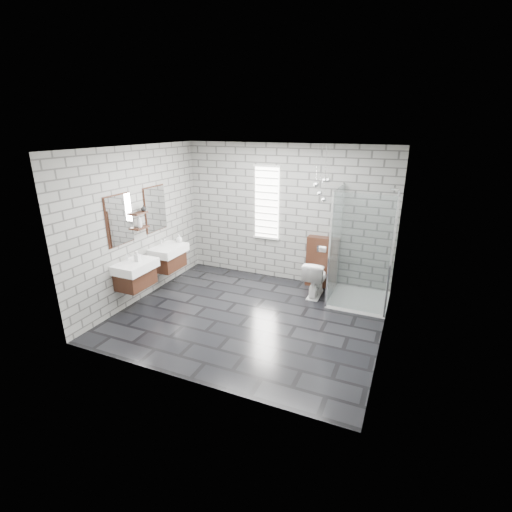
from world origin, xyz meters
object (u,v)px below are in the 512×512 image
Objects in this scene: shower_enclosure at (354,277)px; toilet at (316,278)px; vanity_right at (167,251)px; cistern_panel at (322,262)px; vanity_left at (134,267)px.

toilet is (-0.70, 0.06, -0.16)m from shower_enclosure.
vanity_right is 2.29× the size of toilet.
vanity_right is 2.99m from cistern_panel.
cistern_panel is at bearing -90.81° from toilet.
cistern_panel is at bearing 143.59° from shower_enclosure.
shower_enclosure is (3.41, 1.66, -0.25)m from vanity_left.
vanity_left is 1.00× the size of vanity_right.
vanity_left and vanity_right have the same top height.
vanity_right is at bearing -167.93° from shower_enclosure.
toilet is at bearing 174.97° from shower_enclosure.
cistern_panel is 1.46× the size of toilet.
vanity_right is at bearing -155.29° from cistern_panel.
vanity_left is at bearing -90.00° from vanity_right.
vanity_right is 1.57× the size of cistern_panel.
shower_enclosure reaches higher than toilet.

